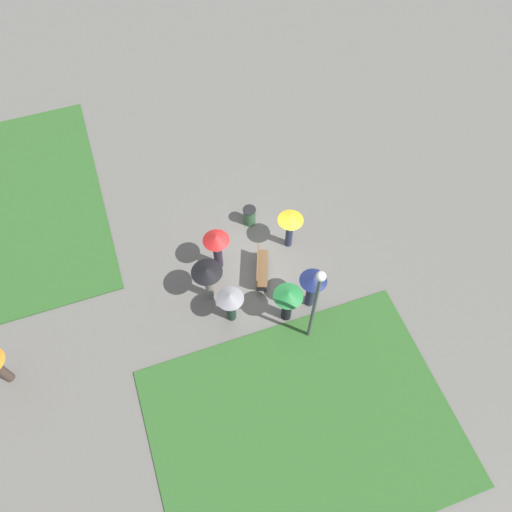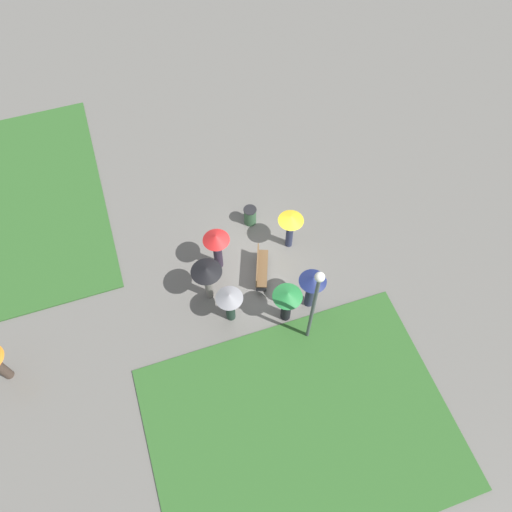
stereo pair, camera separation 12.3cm
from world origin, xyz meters
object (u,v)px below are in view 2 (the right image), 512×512
trash_bin (250,216)px  lamp_post (315,300)px  crowd_person_black (207,275)px  park_bench (260,268)px  crowd_person_red (217,244)px  crowd_person_yellow (291,223)px  crowd_person_navy (312,286)px  crowd_person_green (287,300)px  crowd_person_grey (230,301)px

trash_bin → lamp_post: bearing=-176.2°
crowd_person_black → trash_bin: bearing=-31.9°
park_bench → crowd_person_red: size_ratio=0.84×
park_bench → crowd_person_yellow: 2.05m
park_bench → crowd_person_navy: crowd_person_navy is taller
lamp_post → trash_bin: 6.04m
lamp_post → crowd_person_black: lamp_post is taller
park_bench → crowd_person_yellow: crowd_person_yellow is taller
trash_bin → crowd_person_green: bearing=178.4°
crowd_person_red → crowd_person_green: (-2.95, -1.70, -0.15)m
crowd_person_yellow → crowd_person_black: (-1.22, 3.65, 0.08)m
park_bench → crowd_person_black: size_ratio=0.86×
lamp_post → crowd_person_navy: 2.03m
crowd_person_green → crowd_person_yellow: bearing=19.0°
trash_bin → crowd_person_grey: 4.48m
park_bench → crowd_person_grey: crowd_person_grey is taller
lamp_post → crowd_person_black: (2.73, 2.89, -1.34)m
lamp_post → crowd_person_navy: bearing=-24.1°
crowd_person_grey → crowd_person_green: 2.02m
park_bench → crowd_person_red: 1.95m
lamp_post → crowd_person_green: (0.97, 0.49, -1.54)m
park_bench → crowd_person_red: (0.92, 1.40, 1.00)m
crowd_person_navy → lamp_post: bearing=-74.9°
crowd_person_grey → crowd_person_green: (-0.64, -1.91, 0.07)m
park_bench → crowd_person_navy: 2.39m
crowd_person_yellow → crowd_person_red: crowd_person_red is taller
crowd_person_yellow → crowd_person_green: size_ratio=1.02×
crowd_person_yellow → crowd_person_black: crowd_person_black is taller
lamp_post → trash_bin: size_ratio=5.24×
lamp_post → crowd_person_black: 4.19m
park_bench → crowd_person_green: (-2.03, -0.29, 0.85)m
crowd_person_navy → crowd_person_black: size_ratio=0.96×
lamp_post → crowd_person_yellow: bearing=-10.9°
crowd_person_navy → trash_bin: bearing=141.1°
park_bench → crowd_person_yellow: size_ratio=0.90×
trash_bin → crowd_person_red: 2.63m
crowd_person_black → crowd_person_green: bearing=-115.9°
crowd_person_yellow → crowd_person_red: bearing=-90.0°
crowd_person_yellow → crowd_person_black: size_ratio=0.95×
park_bench → crowd_person_red: crowd_person_red is taller
lamp_post → crowd_person_red: bearing=29.1°
crowd_person_red → crowd_person_green: size_ratio=1.10×
park_bench → trash_bin: bearing=11.8°
trash_bin → crowd_person_green: size_ratio=0.46×
lamp_post → crowd_person_black: size_ratio=2.24×
lamp_post → trash_bin: lamp_post is taller
park_bench → crowd_person_black: (-0.28, 2.11, 1.05)m
crowd_person_navy → crowd_person_red: size_ratio=0.94×
crowd_person_grey → crowd_person_black: size_ratio=0.87×
crowd_person_black → crowd_person_grey: bearing=-146.1°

